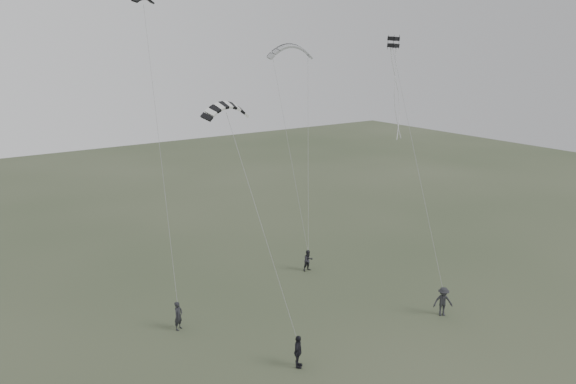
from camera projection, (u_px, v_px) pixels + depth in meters
ground at (320, 333)px, 33.95m from camera, size 140.00×140.00×0.00m
flyer_left at (178, 316)px, 34.18m from camera, size 0.79×0.72×1.81m
flyer_right at (308, 261)px, 43.09m from camera, size 0.82×0.65×1.65m
flyer_center at (298, 352)px, 30.15m from camera, size 1.09×1.09×1.86m
flyer_far at (443, 301)px, 35.93m from camera, size 1.44×1.26×1.94m
kite_pale_large at (291, 46)px, 44.17m from camera, size 3.78×2.23×1.65m
kite_striped at (226, 105)px, 31.10m from camera, size 2.90×1.32×1.30m
kite_box at (393, 42)px, 37.08m from camera, size 0.70×0.74×0.74m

